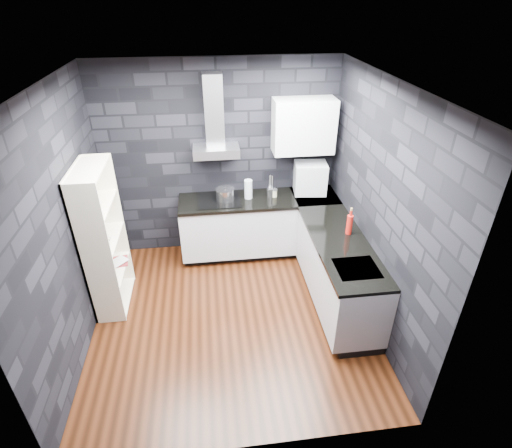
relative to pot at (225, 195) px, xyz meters
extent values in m
plane|color=#401B0C|center=(-0.04, -1.30, -0.98)|extent=(3.20, 3.20, 0.00)
plane|color=white|center=(-0.04, -1.30, 1.72)|extent=(3.20, 3.20, 0.00)
cube|color=black|center=(-0.04, 0.32, 0.37)|extent=(3.20, 0.05, 2.70)
cube|color=black|center=(-0.04, -2.93, 0.37)|extent=(3.20, 0.05, 2.70)
cube|color=black|center=(-1.66, -1.30, 0.37)|extent=(0.05, 3.20, 2.70)
cube|color=black|center=(1.59, -1.30, 0.37)|extent=(0.05, 3.20, 2.70)
cube|color=black|center=(0.46, 0.04, -0.93)|extent=(2.18, 0.50, 0.10)
cube|color=black|center=(1.30, -1.20, -0.93)|extent=(0.50, 1.78, 0.10)
cube|color=silver|center=(0.46, 0.00, -0.50)|extent=(2.20, 0.60, 0.76)
cube|color=silver|center=(1.26, -1.20, -0.50)|extent=(0.60, 1.80, 0.76)
cube|color=black|center=(0.46, -0.01, -0.10)|extent=(2.20, 0.62, 0.04)
cube|color=black|center=(1.25, -1.20, -0.10)|extent=(0.62, 1.80, 0.04)
cube|color=black|center=(1.26, 0.00, -0.10)|extent=(0.62, 0.62, 0.04)
cube|color=silver|center=(-0.09, 0.13, 0.58)|extent=(0.60, 0.34, 0.12)
cube|color=silver|center=(-0.09, 0.20, 1.09)|extent=(0.24, 0.20, 0.90)
cube|color=silver|center=(1.06, 0.12, 0.87)|extent=(0.80, 0.35, 0.70)
cube|color=black|center=(-0.09, 0.00, -0.08)|extent=(0.58, 0.50, 0.01)
cube|color=silver|center=(1.26, -1.70, -0.09)|extent=(0.44, 0.40, 0.01)
cylinder|color=silver|center=(0.00, 0.00, 0.00)|extent=(0.32, 0.32, 0.14)
cylinder|color=silver|center=(0.32, 0.03, 0.05)|extent=(0.11, 0.11, 0.27)
cylinder|color=#BEB889|center=(0.68, 0.02, -0.03)|extent=(0.10, 0.10, 0.10)
cylinder|color=silver|center=(0.63, 0.03, -0.02)|extent=(0.11, 0.11, 0.13)
cube|color=silver|center=(1.19, 0.08, 0.14)|extent=(0.47, 0.38, 0.43)
cylinder|color=#B31810|center=(1.39, -1.04, 0.04)|extent=(0.08, 0.08, 0.24)
cube|color=#F7ECCC|center=(-1.46, -0.82, -0.08)|extent=(0.54, 0.86, 1.80)
imported|color=white|center=(-1.46, -0.94, -0.05)|extent=(0.25, 0.25, 0.06)
imported|color=maroon|center=(-1.46, -0.67, -0.41)|extent=(0.18, 0.05, 0.24)
imported|color=#B2B2B2|center=(-1.45, -0.64, -0.39)|extent=(0.13, 0.12, 0.22)
camera|label=1|loc=(-0.20, -4.86, 2.44)|focal=28.00mm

